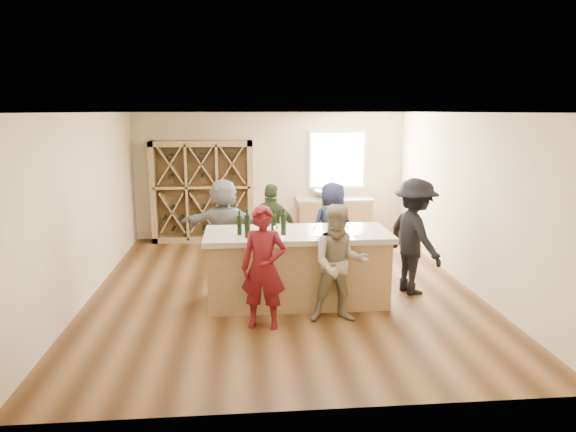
{
  "coord_description": "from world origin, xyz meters",
  "views": [
    {
      "loc": [
        -0.62,
        -7.92,
        2.82
      ],
      "look_at": [
        0.1,
        0.2,
        1.15
      ],
      "focal_mm": 32.0,
      "sensor_mm": 36.0,
      "label": 1
    }
  ],
  "objects": [
    {
      "name": "back_counter_top",
      "position": [
        1.4,
        3.2,
        0.89
      ],
      "size": [
        1.7,
        0.62,
        0.06
      ],
      "primitive_type": "cube",
      "color": "#A19984",
      "rests_on": "back_counter_base"
    },
    {
      "name": "wine_bottle_d",
      "position": [
        -0.2,
        -0.82,
        1.23
      ],
      "size": [
        0.09,
        0.09,
        0.29
      ],
      "primitive_type": "cylinder",
      "rotation": [
        0.0,
        0.0,
        -0.25
      ],
      "color": "black",
      "rests_on": "tasting_counter_top"
    },
    {
      "name": "wall_back",
      "position": [
        0.0,
        3.55,
        1.4
      ],
      "size": [
        6.0,
        0.1,
        2.8
      ],
      "primitive_type": "cube",
      "color": "beige",
      "rests_on": "ground"
    },
    {
      "name": "wine_bottle_a",
      "position": [
        -0.68,
        -0.74,
        1.22
      ],
      "size": [
        0.07,
        0.07,
        0.28
      ],
      "primitive_type": "cylinder",
      "rotation": [
        0.0,
        0.0,
        -0.0
      ],
      "color": "black",
      "rests_on": "tasting_counter_top"
    },
    {
      "name": "window_pane",
      "position": [
        1.5,
        3.44,
        1.75
      ],
      "size": [
        1.18,
        0.01,
        1.18
      ],
      "primitive_type": "cube",
      "color": "white",
      "rests_on": "wall_back"
    },
    {
      "name": "floor",
      "position": [
        0.0,
        0.0,
        -0.05
      ],
      "size": [
        6.0,
        7.0,
        0.1
      ],
      "primitive_type": "cube",
      "color": "#55351B",
      "rests_on": "ground"
    },
    {
      "name": "person_near_right",
      "position": [
        0.65,
        -1.4,
        0.81
      ],
      "size": [
        0.8,
        0.47,
        1.62
      ],
      "primitive_type": "imported",
      "rotation": [
        0.0,
        0.0,
        -0.04
      ],
      "color": "gray",
      "rests_on": "floor"
    },
    {
      "name": "tasting_menu_b",
      "position": [
        0.44,
        -1.06,
        1.08
      ],
      "size": [
        0.33,
        0.36,
        0.0
      ],
      "primitive_type": "cube",
      "rotation": [
        0.0,
        0.0,
        0.43
      ],
      "color": "white",
      "rests_on": "tasting_counter_top"
    },
    {
      "name": "wall_front",
      "position": [
        0.0,
        -3.55,
        1.4
      ],
      "size": [
        6.0,
        0.1,
        2.8
      ],
      "primitive_type": "cube",
      "color": "beige",
      "rests_on": "ground"
    },
    {
      "name": "person_near_left",
      "position": [
        -0.37,
        -1.51,
        0.82
      ],
      "size": [
        0.67,
        0.55,
        1.63
      ],
      "primitive_type": "imported",
      "rotation": [
        0.0,
        0.0,
        -0.2
      ],
      "color": "#590F14",
      "rests_on": "floor"
    },
    {
      "name": "sink",
      "position": [
        1.2,
        3.2,
        1.01
      ],
      "size": [
        0.54,
        0.54,
        0.19
      ],
      "primitive_type": "imported",
      "color": "silver",
      "rests_on": "back_counter_top"
    },
    {
      "name": "wine_bottle_b",
      "position": [
        -0.57,
        -0.9,
        1.24
      ],
      "size": [
        0.1,
        0.1,
        0.32
      ],
      "primitive_type": "cylinder",
      "rotation": [
        0.0,
        0.0,
        0.34
      ],
      "color": "black",
      "rests_on": "tasting_counter_top"
    },
    {
      "name": "wine_glass_b",
      "position": [
        0.35,
        -1.07,
        1.18
      ],
      "size": [
        0.08,
        0.08,
        0.2
      ],
      "primitive_type": "cone",
      "rotation": [
        0.0,
        0.0,
        0.07
      ],
      "color": "white",
      "rests_on": "tasting_counter_top"
    },
    {
      "name": "wine_bottle_e",
      "position": [
        -0.05,
        -0.78,
        1.23
      ],
      "size": [
        0.1,
        0.1,
        0.3
      ],
      "primitive_type": "cylinder",
      "rotation": [
        0.0,
        0.0,
        -0.35
      ],
      "color": "black",
      "rests_on": "tasting_counter_top"
    },
    {
      "name": "back_counter_base",
      "position": [
        1.4,
        3.2,
        0.43
      ],
      "size": [
        1.6,
        0.58,
        0.86
      ],
      "primitive_type": "cube",
      "color": "olive",
      "rests_on": "floor"
    },
    {
      "name": "window_frame",
      "position": [
        1.5,
        3.47,
        1.75
      ],
      "size": [
        1.3,
        0.06,
        1.3
      ],
      "primitive_type": "cube",
      "color": "white",
      "rests_on": "wall_back"
    },
    {
      "name": "person_far_right",
      "position": [
        0.95,
        0.84,
        0.8
      ],
      "size": [
        0.89,
        0.7,
        1.61
      ],
      "primitive_type": "imported",
      "rotation": [
        0.0,
        0.0,
        3.4
      ],
      "color": "#191E38",
      "rests_on": "floor"
    },
    {
      "name": "person_far_left",
      "position": [
        -0.96,
        0.83,
        0.85
      ],
      "size": [
        1.64,
        0.78,
        1.7
      ],
      "primitive_type": "imported",
      "rotation": [
        0.0,
        0.0,
        3.0
      ],
      "color": "slate",
      "rests_on": "floor"
    },
    {
      "name": "tasting_counter_top",
      "position": [
        0.17,
        -0.62,
        1.04
      ],
      "size": [
        2.72,
        1.12,
        0.08
      ],
      "primitive_type": "cube",
      "color": "#A19984",
      "rests_on": "tasting_counter_base"
    },
    {
      "name": "tasting_menu_a",
      "position": [
        -0.18,
        -1.01,
        1.08
      ],
      "size": [
        0.3,
        0.36,
        0.0
      ],
      "primitive_type": "cube",
      "rotation": [
        0.0,
        0.0,
        -0.21
      ],
      "color": "white",
      "rests_on": "tasting_counter_top"
    },
    {
      "name": "person_server",
      "position": [
        2.02,
        -0.38,
        0.91
      ],
      "size": [
        0.86,
        1.28,
        1.82
      ],
      "primitive_type": "imported",
      "rotation": [
        0.0,
        0.0,
        1.86
      ],
      "color": "black",
      "rests_on": "floor"
    },
    {
      "name": "wine_bottle_c",
      "position": [
        -0.33,
        -0.69,
        1.24
      ],
      "size": [
        0.1,
        0.1,
        0.32
      ],
      "primitive_type": "cylinder",
      "rotation": [
        0.0,
        0.0,
        -0.27
      ],
      "color": "black",
      "rests_on": "tasting_counter_top"
    },
    {
      "name": "wine_glass_c",
      "position": [
        0.82,
        -1.06,
        1.17
      ],
      "size": [
        0.08,
        0.08,
        0.18
      ],
      "primitive_type": "cone",
      "rotation": [
        0.0,
        0.0,
        -0.22
      ],
      "color": "white",
      "rests_on": "tasting_counter_top"
    },
    {
      "name": "tasting_menu_c",
      "position": [
        1.04,
        -1.03,
        1.08
      ],
      "size": [
        0.26,
        0.33,
        0.0
      ],
      "primitive_type": "cube",
      "rotation": [
        0.0,
        0.0,
        0.12
      ],
      "color": "white",
      "rests_on": "tasting_counter_top"
    },
    {
      "name": "faucet",
      "position": [
        1.2,
        3.38,
        1.07
      ],
      "size": [
        0.02,
        0.02,
        0.3
      ],
      "primitive_type": "cylinder",
      "color": "silver",
      "rests_on": "back_counter_top"
    },
    {
      "name": "wine_glass_d",
      "position": [
        0.66,
        -0.79,
        1.16
      ],
      "size": [
        0.08,
        0.08,
        0.16
      ],
      "primitive_type": "cone",
      "rotation": [
        0.0,
        0.0,
        -0.35
      ],
      "color": "white",
      "rests_on": "tasting_counter_top"
    },
    {
      "name": "ceiling",
      "position": [
        0.0,
        0.0,
        2.85
      ],
      "size": [
        6.0,
        7.0,
        0.1
      ],
      "primitive_type": "cube",
      "color": "white",
      "rests_on": "ground"
    },
    {
      "name": "person_far_mid",
      "position": [
        -0.13,
        0.72,
        0.8
      ],
      "size": [
        1.05,
        0.8,
        1.61
      ],
      "primitive_type": "imported",
      "rotation": [
        0.0,
        0.0,
        2.75
      ],
      "color": "#263319",
      "rests_on": "floor"
    },
    {
      "name": "wine_rack",
      "position": [
        -1.5,
        3.27,
        1.1
      ],
      "size": [
        2.2,
        0.45,
        2.2
      ],
      "primitive_type": "cube",
      "color": "olive",
      "rests_on": "floor"
    },
    {
      "name": "tasting_counter_base",
      "position": [
        0.17,
        -0.62,
        0.5
      ],
      "size": [
        2.6,
        1.0,
        1.0
      ],
      "primitive_type": "cube",
      "color": "olive",
      "rests_on": "floor"
    },
    {
      "name": "wall_right",
      "position": [
        3.05,
        0.0,
        1.4
      ],
      "size": [
        0.1,
        7.0,
        2.8
      ],
      "primitive_type": "cube",
      "color": "beige",
      "rests_on": "ground"
    },
    {
      "name": "wine_glass_e",
      "position": [
        1.12,
        -0.86,
        1.16
      ],
      "size": [
        0.07,
        0.07,
        0.16
      ],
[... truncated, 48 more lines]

